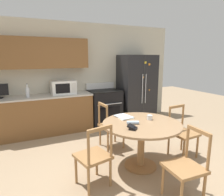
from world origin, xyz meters
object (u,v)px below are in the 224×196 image
dining_chair_far (110,126)px  dining_chair_right (182,133)px  refrigerator (137,89)px  microwave (63,87)px  counter_bottle (28,92)px  dining_chair_left (94,157)px  dining_chair_near (186,167)px  oven_range (104,107)px  candle_glass (150,118)px  wallet (132,127)px

dining_chair_far → dining_chair_right: same height
refrigerator → microwave: (-1.98, 0.10, 0.15)m
counter_bottle → refrigerator: bearing=0.1°
dining_chair_left → dining_chair_far: bearing=42.9°
dining_chair_right → dining_chair_near: 1.18m
dining_chair_left → dining_chair_right: 1.74m
dining_chair_left → oven_range: bearing=51.7°
counter_bottle → dining_chair_near: counter_bottle is taller
microwave → dining_chair_right: (1.62, -2.22, -0.62)m
refrigerator → microwave: refrigerator is taller
counter_bottle → dining_chair_left: size_ratio=0.33×
microwave → counter_bottle: bearing=-172.6°
candle_glass → wallet: size_ratio=0.50×
oven_range → counter_bottle: counter_bottle is taller
microwave → dining_chair_near: bearing=-75.1°
refrigerator → candle_glass: 2.28m
refrigerator → counter_bottle: 2.77m
dining_chair_far → microwave: bearing=-159.2°
dining_chair_near → candle_glass: dining_chair_near is taller
counter_bottle → wallet: size_ratio=1.70×
microwave → dining_chair_near: microwave is taller
counter_bottle → dining_chair_left: counter_bottle is taller
refrigerator → counter_bottle: refrigerator is taller
dining_chair_far → dining_chair_near: 1.75m
dining_chair_left → dining_chair_near: size_ratio=1.00×
counter_bottle → dining_chair_left: bearing=-73.4°
counter_bottle → dining_chair_right: counter_bottle is taller
counter_bottle → dining_chair_near: size_ratio=0.33×
counter_bottle → dining_chair_far: size_ratio=0.33×
refrigerator → oven_range: bearing=178.4°
dining_chair_far → dining_chair_near: same height
dining_chair_left → dining_chair_right: (1.73, 0.16, 0.00)m
oven_range → microwave: microwave is taller
refrigerator → dining_chair_near: refrigerator is taller
dining_chair_left → candle_glass: size_ratio=10.29×
counter_bottle → dining_chair_near: (1.61, -2.99, -0.58)m
dining_chair_far → counter_bottle: bearing=-135.2°
microwave → candle_glass: size_ratio=6.35×
dining_chair_left → dining_chair_right: size_ratio=1.00×
dining_chair_near → candle_glass: 1.03m
oven_range → microwave: bearing=176.1°
dining_chair_far → oven_range: bearing=158.8°
oven_range → dining_chair_near: (-0.20, -3.03, -0.03)m
oven_range → dining_chair_left: oven_range is taller
microwave → dining_chair_left: microwave is taller
oven_range → dining_chair_far: (-0.42, -1.29, -0.03)m
microwave → dining_chair_far: microwave is taller
counter_bottle → candle_glass: size_ratio=3.39×
microwave → counter_bottle: 0.80m
dining_chair_near → candle_glass: (0.14, 0.96, 0.34)m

